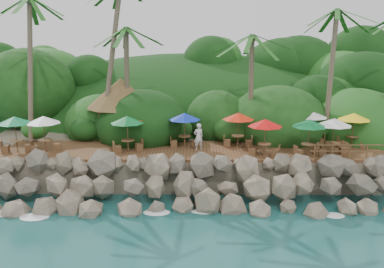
{
  "coord_description": "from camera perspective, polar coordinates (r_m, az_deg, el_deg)",
  "views": [
    {
      "loc": [
        0.24,
        -22.15,
        9.92
      ],
      "look_at": [
        0.0,
        6.0,
        3.4
      ],
      "focal_mm": 39.44,
      "sensor_mm": 36.0,
      "label": 1
    }
  ],
  "objects": [
    {
      "name": "dining_clusters",
      "position": [
        28.57,
        2.56,
        1.75
      ],
      "size": [
        25.3,
        5.46,
        2.45
      ],
      "color": "brown",
      "rests_on": "terrace"
    },
    {
      "name": "land_base",
      "position": [
        39.17,
        0.13,
        -0.05
      ],
      "size": [
        32.0,
        25.2,
        2.1
      ],
      "primitive_type": "cube",
      "color": "gray",
      "rests_on": "ground"
    },
    {
      "name": "waiter",
      "position": [
        28.79,
        0.88,
        -0.39
      ],
      "size": [
        0.8,
        0.68,
        1.87
      ],
      "primitive_type": "imported",
      "rotation": [
        0.0,
        0.0,
        3.54
      ],
      "color": "silver",
      "rests_on": "terrace"
    },
    {
      "name": "foam_line",
      "position": [
        24.53,
        -0.12,
        -10.73
      ],
      "size": [
        25.2,
        0.8,
        0.06
      ],
      "color": "white",
      "rests_on": "ground"
    },
    {
      "name": "jungle_hill",
      "position": [
        46.72,
        0.18,
        0.78
      ],
      "size": [
        44.8,
        28.0,
        15.4
      ],
      "primitive_type": "ellipsoid",
      "color": "#143811",
      "rests_on": "ground"
    },
    {
      "name": "jungle_foliage",
      "position": [
        38.45,
        0.11,
        -1.91
      ],
      "size": [
        44.0,
        16.0,
        12.0
      ],
      "primitive_type": null,
      "color": "#143811",
      "rests_on": "ground"
    },
    {
      "name": "ground",
      "position": [
        24.27,
        -0.12,
        -11.08
      ],
      "size": [
        140.0,
        140.0,
        0.0
      ],
      "primitive_type": "plane",
      "color": "#19514F",
      "rests_on": "ground"
    },
    {
      "name": "railing",
      "position": [
        29.07,
        23.6,
        -2.04
      ],
      "size": [
        8.3,
        0.1,
        1.0
      ],
      "color": "brown",
      "rests_on": "terrace"
    },
    {
      "name": "palms",
      "position": [
        31.08,
        1.99,
        16.21
      ],
      "size": [
        32.2,
        6.49,
        12.64
      ],
      "color": "brown",
      "rests_on": "ground"
    },
    {
      "name": "palapa",
      "position": [
        32.33,
        -9.57,
        5.52
      ],
      "size": [
        5.25,
        5.25,
        4.6
      ],
      "color": "brown",
      "rests_on": "ground"
    },
    {
      "name": "terrace",
      "position": [
        29.19,
        0.0,
        -2.3
      ],
      "size": [
        26.0,
        5.0,
        0.2
      ],
      "primitive_type": "cube",
      "color": "brown",
      "rests_on": "land_base"
    },
    {
      "name": "seawall",
      "position": [
        25.7,
        -0.08,
        -6.92
      ],
      "size": [
        29.0,
        4.0,
        2.3
      ],
      "primitive_type": null,
      "color": "gray",
      "rests_on": "ground"
    }
  ]
}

